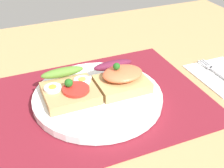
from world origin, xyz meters
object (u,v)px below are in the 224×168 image
Objects in this scene: plate at (98,97)px; fork at (219,74)px; napkin at (223,75)px; sandwich_salmon at (121,78)px; sandwich_egg_tomato at (69,89)px.

fork is at bearing -3.66° from plate.
plate reaches higher than napkin.
sandwich_salmon is 23.04cm from fork.
sandwich_salmon is at bearing 173.21° from napkin.
napkin is 1.08cm from fork.
napkin is (33.96, -3.64, -2.85)cm from sandwich_egg_tomato.
plate is at bearing 176.34° from fork.
fork is (22.69, -2.69, -2.95)cm from sandwich_salmon.
sandwich_egg_tomato reaches higher than napkin.
sandwich_salmon reaches higher than fork.
plate is 5.75cm from sandwich_egg_tomato.
sandwich_salmon is at bearing 173.25° from fork.
napkin is at bearing -6.79° from sandwich_salmon.
plate is at bearing -170.25° from sandwich_salmon.
plate is 28.97cm from napkin.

